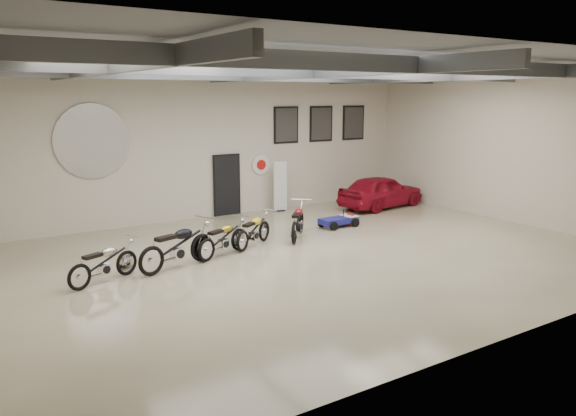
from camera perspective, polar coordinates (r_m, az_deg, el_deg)
floor at (r=14.86m, az=2.53°, el=-4.93°), size 16.00×12.00×0.01m
ceiling at (r=14.29m, az=2.71°, el=14.70°), size 16.00×12.00×0.01m
back_wall at (r=19.53m, az=-7.73°, el=6.36°), size 16.00×0.02×5.00m
right_wall at (r=20.08m, az=21.64°, el=5.80°), size 0.02×12.00×5.00m
ceiling_beams at (r=14.28m, az=2.70°, el=13.70°), size 15.80×11.80×0.32m
door at (r=19.88m, az=-6.25°, el=2.27°), size 0.92×0.08×2.10m
logo_plaque at (r=18.12m, az=-19.26°, el=6.41°), size 2.30×0.06×1.16m
poster_left at (r=20.91m, az=-0.20°, el=8.44°), size 1.05×0.08×1.35m
poster_mid at (r=21.82m, az=3.38°, el=8.54°), size 1.05×0.08×1.35m
poster_right at (r=22.80m, az=6.66°, el=8.60°), size 1.05×0.08×1.35m
oil_sign at (r=20.45m, az=-2.78°, el=4.42°), size 0.72×0.10×0.72m
banner_stand at (r=20.46m, az=-0.79°, el=2.23°), size 0.53×0.30×1.84m
motorcycle_silver at (r=13.36m, az=-18.24°, el=-5.24°), size 1.92×1.24×0.96m
motorcycle_black at (r=13.97m, az=-11.19°, el=-3.74°), size 2.33×1.31×1.16m
motorcycle_gold at (r=14.89m, az=-6.62°, el=-3.02°), size 1.94×1.28×0.97m
motorcycle_yellow at (r=15.75m, az=-3.51°, el=-2.22°), size 1.84×1.45×0.95m
motorcycle_red at (r=16.62m, az=0.99°, el=-1.29°), size 1.82×1.92×1.05m
go_kart at (r=18.21m, az=5.48°, el=-0.98°), size 1.62×0.77×0.58m
vintage_car at (r=21.46m, az=9.43°, el=1.69°), size 1.93×3.80×1.24m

